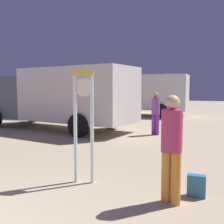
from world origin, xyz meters
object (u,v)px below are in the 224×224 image
Objects in this scene: backpack at (196,186)px; dome_tent at (35,97)px; person_near_clock at (172,144)px; box_truck_near at (63,96)px; box_truck_far at (142,93)px; person_distant at (156,111)px; standing_clock at (84,116)px.

dome_tent is (-11.31, 10.59, 1.09)m from backpack.
box_truck_near is (-5.85, 6.33, 0.55)m from person_near_clock.
backpack is 14.24m from box_truck_far.
person_near_clock is at bearing -73.27° from box_truck_far.
person_distant is 0.26× the size of box_truck_far.
person_near_clock is 4.61× the size of backpack.
standing_clock is 0.38× the size of dome_tent.
standing_clock is 1.30× the size of person_distant.
dome_tent is at bearing 134.75° from person_near_clock.
box_truck_near reaches higher than backpack.
person_distant is 10.42m from dome_tent.
dome_tent reaches higher than backpack.
box_truck_near is at bearing -102.61° from box_truck_far.
standing_clock is at bearing -79.96° from box_truck_far.
person_near_clock is 14.49m from box_truck_far.
person_near_clock is (1.78, -0.38, -0.34)m from standing_clock.
person_near_clock is 8.64m from box_truck_near.
person_distant is 0.23× the size of box_truck_near.
box_truck_far is (1.69, 7.54, -0.02)m from box_truck_near.
backpack is at bearing -71.45° from person_distant.
dome_tent is at bearing 130.67° from standing_clock.
backpack is 6.31m from person_distant.
box_truck_near reaches higher than standing_clock.
box_truck_far reaches higher than person_distant.
backpack is at bearing -43.12° from dome_tent.
person_near_clock is at bearing -45.25° from dome_tent.
backpack is (2.16, 0.06, -1.15)m from standing_clock.
standing_clock is at bearing -49.33° from dome_tent.
box_truck_near is (-6.23, 5.89, 1.35)m from backpack.
person_distant is (0.16, 6.00, -0.38)m from standing_clock.
box_truck_far reaches higher than standing_clock.
dome_tent is (-6.76, -2.84, -0.24)m from box_truck_far.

